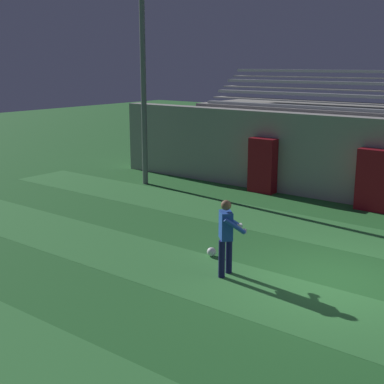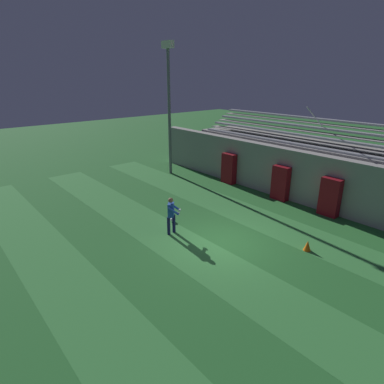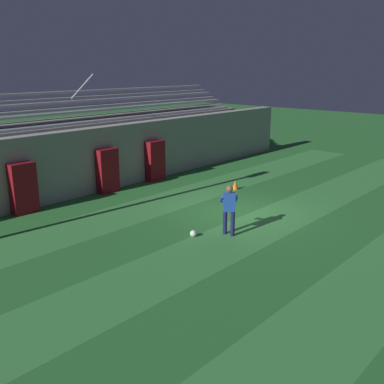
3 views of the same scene
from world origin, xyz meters
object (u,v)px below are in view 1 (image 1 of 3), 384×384
at_px(floodlight_pole, 142,36).
at_px(soccer_ball, 212,252).
at_px(padding_pillar_far_left, 263,166).
at_px(goalkeeper, 227,233).
at_px(padding_pillar_gate_left, 373,180).

distance_m(floodlight_pole, soccer_ball, 9.69).
bearing_deg(soccer_ball, floodlight_pole, 143.65).
relative_size(padding_pillar_far_left, goalkeeper, 1.14).
relative_size(padding_pillar_gate_left, padding_pillar_far_left, 1.00).
relative_size(padding_pillar_far_left, soccer_ball, 8.69).
xyz_separation_m(padding_pillar_far_left, soccer_ball, (2.37, -6.34, -0.85)).
distance_m(padding_pillar_far_left, soccer_ball, 6.83).
bearing_deg(soccer_ball, goalkeeper, -38.87).
xyz_separation_m(padding_pillar_far_left, goalkeeper, (3.28, -7.08, -0.00)).
distance_m(padding_pillar_gate_left, floodlight_pole, 9.34).
bearing_deg(padding_pillar_gate_left, soccer_ball, -103.55).
bearing_deg(soccer_ball, padding_pillar_far_left, 110.48).
bearing_deg(padding_pillar_gate_left, padding_pillar_far_left, 180.00).
relative_size(goalkeeper, soccer_ball, 7.59).
height_order(padding_pillar_gate_left, padding_pillar_far_left, same).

